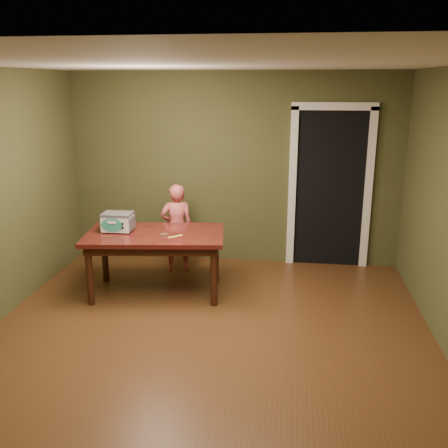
# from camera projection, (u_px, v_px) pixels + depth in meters

# --- Properties ---
(floor) EXTENTS (5.00, 5.00, 0.00)m
(floor) POSITION_uv_depth(u_px,v_px,m) (203.00, 347.00, 4.78)
(floor) COLOR #522A17
(floor) RESTS_ON ground
(room_shell) EXTENTS (4.52, 5.02, 2.61)m
(room_shell) POSITION_uv_depth(u_px,v_px,m) (201.00, 171.00, 4.31)
(room_shell) COLOR #434625
(room_shell) RESTS_ON ground
(doorway) EXTENTS (1.10, 0.66, 2.25)m
(doorway) POSITION_uv_depth(u_px,v_px,m) (328.00, 185.00, 6.97)
(doorway) COLOR black
(doorway) RESTS_ON ground
(dining_table) EXTENTS (1.70, 1.09, 0.75)m
(dining_table) POSITION_uv_depth(u_px,v_px,m) (155.00, 241.00, 5.85)
(dining_table) COLOR #380F0C
(dining_table) RESTS_ON floor
(toy_oven) EXTENTS (0.37, 0.25, 0.22)m
(toy_oven) POSITION_uv_depth(u_px,v_px,m) (118.00, 221.00, 5.86)
(toy_oven) COLOR #4C4F54
(toy_oven) RESTS_ON dining_table
(baking_pan) EXTENTS (0.10, 0.10, 0.02)m
(baking_pan) POSITION_uv_depth(u_px,v_px,m) (164.00, 235.00, 5.72)
(baking_pan) COLOR silver
(baking_pan) RESTS_ON dining_table
(spatula) EXTENTS (0.15, 0.14, 0.01)m
(spatula) POSITION_uv_depth(u_px,v_px,m) (175.00, 236.00, 5.68)
(spatula) COLOR #F9F56C
(spatula) RESTS_ON dining_table
(child) EXTENTS (0.49, 0.39, 1.18)m
(child) POSITION_uv_depth(u_px,v_px,m) (177.00, 228.00, 6.60)
(child) COLOR #D6585B
(child) RESTS_ON floor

